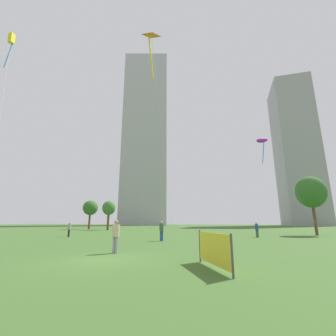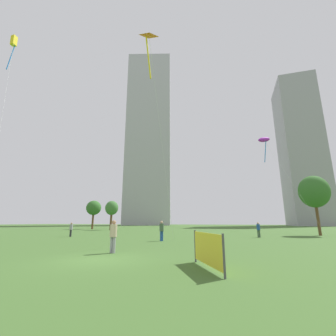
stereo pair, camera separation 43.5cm
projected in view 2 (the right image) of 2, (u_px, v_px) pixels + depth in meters
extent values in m
plane|color=#3D6028|center=(100.00, 260.00, 10.84)|extent=(280.00, 280.00, 0.00)
cylinder|color=gray|center=(112.00, 245.00, 13.27)|extent=(0.17, 0.17, 0.91)
cylinder|color=gray|center=(114.00, 245.00, 13.19)|extent=(0.17, 0.17, 0.91)
cylinder|color=tan|center=(114.00, 231.00, 13.42)|extent=(0.42, 0.42, 0.72)
sphere|color=#997051|center=(114.00, 222.00, 13.53)|extent=(0.25, 0.25, 0.25)
cylinder|color=#1E478C|center=(162.00, 236.00, 21.52)|extent=(0.17, 0.17, 0.90)
cylinder|color=#1E478C|center=(161.00, 236.00, 21.39)|extent=(0.17, 0.17, 0.90)
cylinder|color=#3F593F|center=(162.00, 227.00, 21.65)|extent=(0.41, 0.41, 0.71)
sphere|color=tan|center=(162.00, 222.00, 21.76)|extent=(0.24, 0.24, 0.24)
cylinder|color=#3F593F|center=(258.00, 234.00, 26.22)|extent=(0.16, 0.16, 0.84)
cylinder|color=#3F593F|center=(260.00, 234.00, 26.19)|extent=(0.16, 0.16, 0.84)
cylinder|color=#1E478C|center=(258.00, 227.00, 26.38)|extent=(0.38, 0.38, 0.66)
sphere|color=tan|center=(258.00, 223.00, 26.48)|extent=(0.23, 0.23, 0.23)
cylinder|color=#2D2D33|center=(71.00, 233.00, 27.48)|extent=(0.15, 0.15, 0.82)
cylinder|color=#2D2D33|center=(70.00, 233.00, 27.58)|extent=(0.15, 0.15, 0.82)
cylinder|color=gray|center=(71.00, 227.00, 27.70)|extent=(0.37, 0.37, 0.65)
sphere|color=#997051|center=(72.00, 223.00, 27.80)|extent=(0.22, 0.22, 0.22)
cylinder|color=silver|center=(3.00, 113.00, 21.71)|extent=(9.11, 5.85, 24.09)
cube|color=yellow|center=(14.00, 41.00, 28.47)|extent=(0.59, 0.55, 1.36)
cylinder|color=blue|center=(11.00, 56.00, 27.94)|extent=(0.40, 0.39, 3.94)
cylinder|color=silver|center=(292.00, 182.00, 29.00)|extent=(5.01, 3.71, 13.52)
ellipsoid|color=purple|center=(264.00, 140.00, 32.97)|extent=(2.28, 2.09, 1.22)
cylinder|color=blue|center=(265.00, 152.00, 32.54)|extent=(0.48, 0.44, 3.09)
cylinder|color=silver|center=(163.00, 155.00, 19.15)|extent=(1.05, 10.41, 14.58)
pyramid|color=orange|center=(149.00, 35.00, 15.84)|extent=(1.48, 1.61, 0.91)
cylinder|color=yellow|center=(148.00, 57.00, 15.43)|extent=(0.27, 0.67, 2.98)
cylinder|color=brown|center=(111.00, 221.00, 49.81)|extent=(0.48, 0.48, 3.78)
ellipsoid|color=#3D7033|center=(112.00, 208.00, 50.49)|extent=(2.88, 2.88, 3.12)
cylinder|color=brown|center=(93.00, 221.00, 55.91)|extent=(0.48, 0.48, 3.92)
ellipsoid|color=#336628|center=(94.00, 208.00, 56.67)|extent=(3.65, 3.65, 3.59)
cylinder|color=brown|center=(318.00, 218.00, 30.26)|extent=(0.37, 0.37, 4.49)
ellipsoid|color=#336628|center=(314.00, 191.00, 31.10)|extent=(3.91, 3.91, 4.39)
cube|color=#A8A8AD|center=(149.00, 138.00, 129.62)|extent=(28.29, 25.14, 97.40)
cube|color=#939399|center=(300.00, 150.00, 107.65)|extent=(15.78, 22.31, 69.99)
cylinder|color=#4C4C4C|center=(195.00, 246.00, 10.36)|extent=(0.08, 0.08, 1.40)
cylinder|color=#4C4C4C|center=(224.00, 256.00, 7.36)|extent=(0.08, 0.08, 1.40)
cube|color=yellow|center=(207.00, 249.00, 8.87)|extent=(1.44, 2.81, 1.20)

